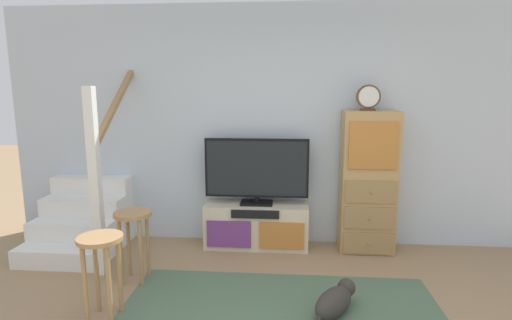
{
  "coord_description": "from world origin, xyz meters",
  "views": [
    {
      "loc": [
        0.04,
        -2.07,
        1.76
      ],
      "look_at": [
        -0.26,
        1.6,
        1.11
      ],
      "focal_mm": 27.78,
      "sensor_mm": 36.0,
      "label": 1
    }
  ],
  "objects_px": {
    "desk_clock": "(368,98)",
    "dog": "(335,300)",
    "side_cabinet": "(368,182)",
    "television": "(257,170)",
    "bar_stool_far": "(133,229)",
    "media_console": "(256,226)",
    "bar_stool_near": "(101,257)"
  },
  "relations": [
    {
      "from": "desk_clock",
      "to": "dog",
      "type": "height_order",
      "value": "desk_clock"
    },
    {
      "from": "side_cabinet",
      "to": "dog",
      "type": "bearing_deg",
      "value": -109.81
    },
    {
      "from": "television",
      "to": "bar_stool_far",
      "type": "xyz_separation_m",
      "value": [
        -1.06,
        -0.93,
        -0.39
      ]
    },
    {
      "from": "media_console",
      "to": "dog",
      "type": "distance_m",
      "value": 1.52
    },
    {
      "from": "desk_clock",
      "to": "side_cabinet",
      "type": "bearing_deg",
      "value": 19.77
    },
    {
      "from": "side_cabinet",
      "to": "bar_stool_far",
      "type": "relative_size",
      "value": 2.31
    },
    {
      "from": "bar_stool_near",
      "to": "desk_clock",
      "type": "bearing_deg",
      "value": 34.21
    },
    {
      "from": "bar_stool_far",
      "to": "side_cabinet",
      "type": "bearing_deg",
      "value": 21.91
    },
    {
      "from": "media_console",
      "to": "bar_stool_far",
      "type": "distance_m",
      "value": 1.42
    },
    {
      "from": "media_console",
      "to": "television",
      "type": "bearing_deg",
      "value": 90.0
    },
    {
      "from": "side_cabinet",
      "to": "bar_stool_near",
      "type": "relative_size",
      "value": 2.3
    },
    {
      "from": "television",
      "to": "bar_stool_near",
      "type": "height_order",
      "value": "television"
    },
    {
      "from": "bar_stool_far",
      "to": "dog",
      "type": "bearing_deg",
      "value": -13.3
    },
    {
      "from": "television",
      "to": "bar_stool_far",
      "type": "height_order",
      "value": "television"
    },
    {
      "from": "media_console",
      "to": "dog",
      "type": "relative_size",
      "value": 2.41
    },
    {
      "from": "dog",
      "to": "bar_stool_near",
      "type": "bearing_deg",
      "value": -173.68
    },
    {
      "from": "desk_clock",
      "to": "television",
      "type": "bearing_deg",
      "value": 178.6
    },
    {
      "from": "television",
      "to": "dog",
      "type": "bearing_deg",
      "value": -61.55
    },
    {
      "from": "television",
      "to": "desk_clock",
      "type": "distance_m",
      "value": 1.42
    },
    {
      "from": "bar_stool_far",
      "to": "media_console",
      "type": "bearing_deg",
      "value": 40.49
    },
    {
      "from": "media_console",
      "to": "side_cabinet",
      "type": "height_order",
      "value": "side_cabinet"
    },
    {
      "from": "television",
      "to": "side_cabinet",
      "type": "bearing_deg",
      "value": -0.64
    },
    {
      "from": "side_cabinet",
      "to": "dog",
      "type": "distance_m",
      "value": 1.57
    },
    {
      "from": "side_cabinet",
      "to": "desk_clock",
      "type": "xyz_separation_m",
      "value": [
        -0.04,
        -0.01,
        0.91
      ]
    },
    {
      "from": "television",
      "to": "bar_stool_far",
      "type": "distance_m",
      "value": 1.46
    },
    {
      "from": "bar_stool_far",
      "to": "dog",
      "type": "distance_m",
      "value": 1.88
    },
    {
      "from": "bar_stool_near",
      "to": "bar_stool_far",
      "type": "height_order",
      "value": "bar_stool_near"
    },
    {
      "from": "desk_clock",
      "to": "bar_stool_near",
      "type": "distance_m",
      "value": 2.96
    },
    {
      "from": "dog",
      "to": "media_console",
      "type": "bearing_deg",
      "value": 118.88
    },
    {
      "from": "media_console",
      "to": "desk_clock",
      "type": "distance_m",
      "value": 1.86
    },
    {
      "from": "bar_stool_near",
      "to": "bar_stool_far",
      "type": "xyz_separation_m",
      "value": [
        0.01,
        0.62,
        -0.0
      ]
    },
    {
      "from": "media_console",
      "to": "bar_stool_near",
      "type": "height_order",
      "value": "bar_stool_near"
    }
  ]
}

